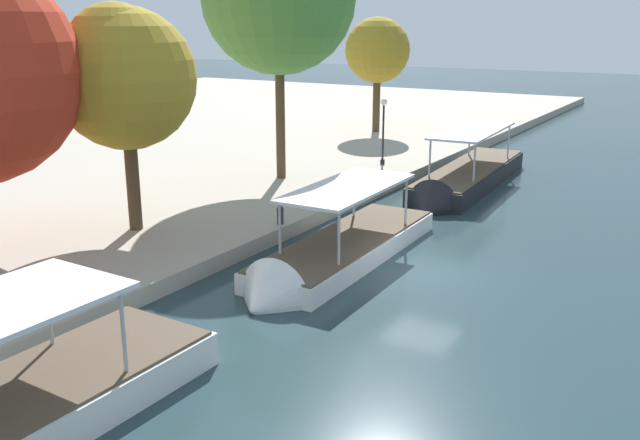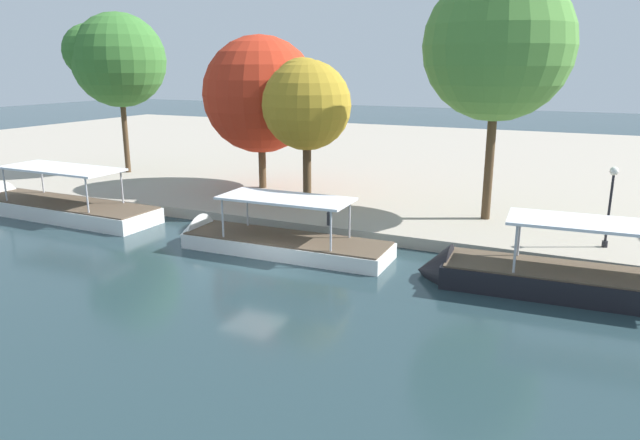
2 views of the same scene
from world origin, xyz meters
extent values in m
plane|color=#23383D|center=(0.00, 0.00, 0.00)|extent=(220.00, 220.00, 0.00)
cylinder|color=#B2B2B7|center=(-12.22, 2.27, 1.98)|extent=(0.10, 0.10, 2.00)
cylinder|color=#B2B2B7|center=(-12.18, 4.94, 1.98)|extent=(0.10, 0.10, 2.00)
cube|color=silver|center=(-0.01, 3.22, 0.15)|extent=(10.59, 3.28, 1.17)
cone|color=silver|center=(-5.76, 3.05, 0.15)|extent=(1.48, 2.72, 2.68)
cube|color=brown|center=(-0.01, 3.22, 0.77)|extent=(10.38, 3.12, 0.08)
cylinder|color=#B2B2B7|center=(-2.87, 1.95, 1.76)|extent=(0.10, 0.10, 1.91)
cylinder|color=#B2B2B7|center=(-2.93, 4.33, 1.76)|extent=(0.10, 0.10, 1.91)
cylinder|color=#B2B2B7|center=(2.91, 2.11, 1.76)|extent=(0.10, 0.10, 1.91)
cylinder|color=#B2B2B7|center=(2.84, 4.49, 1.76)|extent=(0.10, 0.10, 1.91)
cube|color=silver|center=(-0.01, 3.22, 2.78)|extent=(6.59, 2.92, 0.12)
cube|color=black|center=(14.43, 3.44, 0.22)|extent=(13.06, 3.67, 1.47)
cone|color=black|center=(7.48, 3.03, 0.22)|extent=(1.55, 2.71, 2.64)
cube|color=brown|center=(14.43, 3.44, 1.00)|extent=(12.79, 3.51, 0.08)
cylinder|color=#B2B2B7|center=(10.95, 2.06, 2.02)|extent=(0.10, 0.10, 1.96)
cylinder|color=#B2B2B7|center=(10.81, 4.40, 2.02)|extent=(0.10, 0.10, 1.96)
cylinder|color=#B2B2B7|center=(18.04, 2.47, 2.02)|extent=(0.10, 0.10, 1.96)
cylinder|color=#B2B2B7|center=(17.90, 4.81, 2.02)|extent=(0.10, 0.10, 1.96)
cube|color=silver|center=(14.43, 3.44, 3.06)|extent=(8.15, 3.16, 0.12)
cylinder|color=#2D2D33|center=(0.70, 6.83, 0.90)|extent=(0.28, 0.28, 0.54)
sphere|color=#2D2D33|center=(0.70, 6.83, 1.25)|extent=(0.31, 0.31, 0.31)
cylinder|color=black|center=(14.28, 8.82, 2.38)|extent=(0.12, 0.12, 3.50)
sphere|color=white|center=(14.28, 8.82, 4.32)|extent=(0.41, 0.41, 0.41)
cylinder|color=black|center=(14.28, 8.82, 0.78)|extent=(0.26, 0.26, 0.30)
cylinder|color=#4C3823|center=(25.52, 14.99, 2.77)|extent=(0.56, 0.56, 4.29)
sphere|color=olive|center=(25.52, 14.99, 6.74)|extent=(4.86, 4.86, 4.86)
sphere|color=olive|center=(25.30, 14.21, 7.37)|extent=(2.42, 2.42, 2.42)
sphere|color=olive|center=(25.29, 14.23, 7.34)|extent=(2.46, 2.46, 2.46)
cylinder|color=#4C3823|center=(-2.96, 11.47, 2.63)|extent=(0.53, 0.53, 3.99)
sphere|color=olive|center=(-2.96, 11.47, 6.69)|extent=(5.53, 5.53, 5.53)
sphere|color=olive|center=(-3.25, 11.55, 7.64)|extent=(3.84, 3.84, 3.84)
sphere|color=olive|center=(-3.50, 11.50, 7.28)|extent=(2.52, 2.52, 2.52)
cylinder|color=#4C3823|center=(8.14, 11.89, 3.86)|extent=(0.49, 0.49, 6.45)
camera|label=1|loc=(-22.34, -9.20, 8.82)|focal=39.07mm
camera|label=2|loc=(13.38, -21.19, 9.03)|focal=32.84mm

